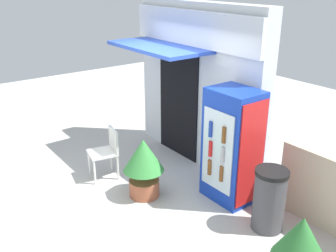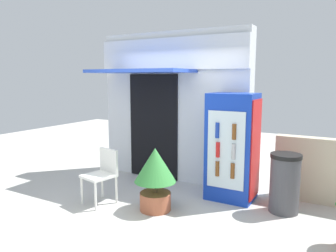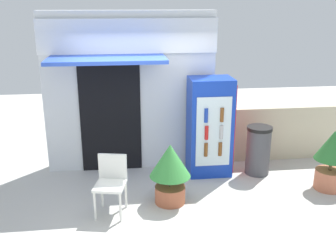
# 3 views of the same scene
# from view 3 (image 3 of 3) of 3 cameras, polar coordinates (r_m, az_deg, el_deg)

# --- Properties ---
(ground) EXTENTS (16.00, 16.00, 0.00)m
(ground) POSITION_cam_3_polar(r_m,az_deg,el_deg) (6.10, -2.25, -11.55)
(ground) COLOR beige
(storefront_building) EXTENTS (3.04, 1.23, 2.85)m
(storefront_building) POSITION_cam_3_polar(r_m,az_deg,el_deg) (7.06, -5.74, 5.41)
(storefront_building) COLOR silver
(storefront_building) RESTS_ON ground
(drink_cooler) EXTENTS (0.77, 0.64, 1.75)m
(drink_cooler) POSITION_cam_3_polar(r_m,az_deg,el_deg) (6.93, 6.16, -0.12)
(drink_cooler) COLOR #1438B2
(drink_cooler) RESTS_ON ground
(plastic_chair) EXTENTS (0.51, 0.53, 0.86)m
(plastic_chair) POSITION_cam_3_polar(r_m,az_deg,el_deg) (5.79, -8.30, -7.78)
(plastic_chair) COLOR white
(plastic_chair) RESTS_ON ground
(potted_plant_near_shop) EXTENTS (0.63, 0.63, 0.96)m
(potted_plant_near_shop) POSITION_cam_3_polar(r_m,az_deg,el_deg) (5.94, 0.31, -6.21)
(potted_plant_near_shop) COLOR #AD5B3D
(potted_plant_near_shop) RESTS_ON ground
(potted_plant_curbside) EXTENTS (0.57, 0.57, 1.02)m
(potted_plant_curbside) POSITION_cam_3_polar(r_m,az_deg,el_deg) (6.90, 22.84, -4.07)
(potted_plant_curbside) COLOR #BC6B4C
(potted_plant_curbside) RESTS_ON ground
(trash_bin) EXTENTS (0.45, 0.45, 0.89)m
(trash_bin) POSITION_cam_3_polar(r_m,az_deg,el_deg) (7.18, 13.04, -3.46)
(trash_bin) COLOR #47474C
(trash_bin) RESTS_ON ground
(stone_boundary_wall) EXTENTS (2.37, 0.22, 1.05)m
(stone_boundary_wall) POSITION_cam_3_polar(r_m,az_deg,el_deg) (8.07, 17.62, -0.86)
(stone_boundary_wall) COLOR beige
(stone_boundary_wall) RESTS_ON ground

